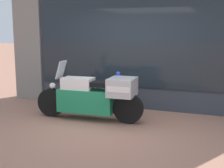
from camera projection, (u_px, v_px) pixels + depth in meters
The scene contains 4 objects.
ground_plane at pixel (106, 129), 6.21m from camera, with size 60.00×60.00×0.00m, color #9E6B56.
shop_building at pixel (119, 34), 7.87m from camera, with size 6.89×0.55×3.68m.
window_display at pixel (148, 88), 7.88m from camera, with size 5.60×0.30×2.10m.
paramedic_motorcycle at pixel (94, 95), 6.76m from camera, with size 2.46×0.66×1.28m.
Camera 1 is at (2.19, -5.54, 1.98)m, focal length 50.00 mm.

